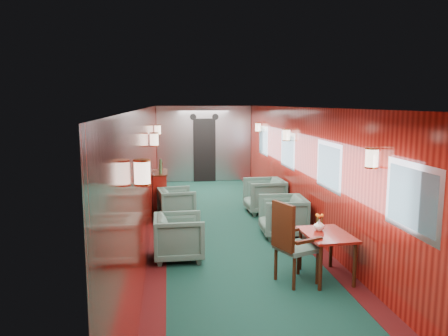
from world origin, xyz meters
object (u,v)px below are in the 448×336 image
Objects in this scene: armchair_left_near at (179,237)px; armchair_right_near at (283,216)px; armchair_left_far at (177,204)px; armchair_right_far at (264,196)px; credenza at (160,191)px; side_chair at (291,240)px; dining_table at (327,241)px.

armchair_right_near is (1.97, 0.99, 0.02)m from armchair_left_near.
armchair_right_near reaches higher than armchair_left_near.
armchair_right_far is at bearing -89.21° from armchair_left_far.
credenza is 2.40m from armchair_right_far.
side_chair is 4.78m from credenza.
armchair_right_far is at bearing -37.12° from armchair_left_near.
credenza is 0.90m from armchair_left_far.
side_chair is at bearing -171.47° from dining_table.
side_chair is 3.97m from armchair_right_far.
armchair_left_far is at bearing -66.24° from credenza.
armchair_left_near is 3.41m from armchair_right_far.
side_chair is (-0.56, -0.12, 0.07)m from dining_table.
credenza is at bearing 14.94° from armchair_left_far.
dining_table is 0.77× the size of credenza.
armchair_left_near is at bearing -38.39° from armchair_right_far.
credenza reaches higher than armchair_left_near.
credenza reaches higher than side_chair.
armchair_right_near is 1.77m from armchair_right_far.
armchair_right_far is (2.01, 2.76, 0.03)m from armchair_left_near.
armchair_left_far is 0.87× the size of armchair_right_far.
armchair_left_near is (0.35, -3.24, -0.11)m from credenza.
armchair_right_far is at bearing 60.16° from side_chair.
side_chair is at bearing -9.89° from armchair_right_near.
credenza reaches higher than armchair_left_far.
armchair_left_near is 2.21m from armchair_right_near.
dining_table is at bearing -118.28° from armchair_left_near.
credenza is 1.39× the size of armchair_right_far.
armchair_right_far is (2.35, -0.47, -0.08)m from credenza.
credenza is at bearing 115.97° from dining_table.
dining_table is 2.32m from armchair_left_near.
credenza is 1.44× the size of armchair_right_near.
armchair_left_near reaches higher than dining_table.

